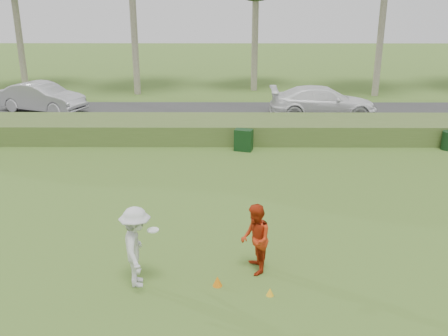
{
  "coord_description": "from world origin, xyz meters",
  "views": [
    {
      "loc": [
        0.09,
        -10.7,
        6.44
      ],
      "look_at": [
        0.0,
        4.0,
        1.3
      ],
      "focal_mm": 40.0,
      "sensor_mm": 36.0,
      "label": 1
    }
  ],
  "objects_px": {
    "player_white": "(136,247)",
    "cone_orange": "(217,281)",
    "trash_bin": "(448,140)",
    "car_mid": "(42,97)",
    "utility_cabinet": "(244,140)",
    "player_red": "(255,239)",
    "car_right": "(323,102)",
    "cone_yellow": "(270,292)"
  },
  "relations": [
    {
      "from": "cone_yellow",
      "to": "player_red",
      "type": "bearing_deg",
      "value": 105.58
    },
    {
      "from": "player_white",
      "to": "player_red",
      "type": "xyz_separation_m",
      "value": [
        2.76,
        0.58,
        -0.09
      ]
    },
    {
      "from": "player_white",
      "to": "cone_orange",
      "type": "distance_m",
      "value": 2.04
    },
    {
      "from": "player_red",
      "to": "cone_orange",
      "type": "xyz_separation_m",
      "value": [
        -0.9,
        -0.65,
        -0.75
      ]
    },
    {
      "from": "cone_yellow",
      "to": "trash_bin",
      "type": "bearing_deg",
      "value": 52.41
    },
    {
      "from": "player_white",
      "to": "car_mid",
      "type": "bearing_deg",
      "value": 16.8
    },
    {
      "from": "trash_bin",
      "to": "car_mid",
      "type": "bearing_deg",
      "value": 160.63
    },
    {
      "from": "player_white",
      "to": "trash_bin",
      "type": "relative_size",
      "value": 2.37
    },
    {
      "from": "trash_bin",
      "to": "car_mid",
      "type": "relative_size",
      "value": 0.16
    },
    {
      "from": "player_white",
      "to": "cone_orange",
      "type": "bearing_deg",
      "value": -100.92
    },
    {
      "from": "player_red",
      "to": "car_mid",
      "type": "relative_size",
      "value": 0.35
    },
    {
      "from": "player_white",
      "to": "utility_cabinet",
      "type": "relative_size",
      "value": 2.06
    },
    {
      "from": "player_white",
      "to": "player_red",
      "type": "bearing_deg",
      "value": -86.76
    },
    {
      "from": "player_white",
      "to": "car_mid",
      "type": "height_order",
      "value": "player_white"
    },
    {
      "from": "utility_cabinet",
      "to": "car_mid",
      "type": "relative_size",
      "value": 0.19
    },
    {
      "from": "cone_orange",
      "to": "player_white",
      "type": "bearing_deg",
      "value": 177.62
    },
    {
      "from": "car_mid",
      "to": "trash_bin",
      "type": "bearing_deg",
      "value": -88.45
    },
    {
      "from": "cone_yellow",
      "to": "utility_cabinet",
      "type": "relative_size",
      "value": 0.2
    },
    {
      "from": "player_white",
      "to": "car_right",
      "type": "bearing_deg",
      "value": -32.23
    },
    {
      "from": "player_white",
      "to": "car_mid",
      "type": "relative_size",
      "value": 0.39
    },
    {
      "from": "cone_orange",
      "to": "car_mid",
      "type": "distance_m",
      "value": 20.73
    },
    {
      "from": "player_white",
      "to": "cone_yellow",
      "type": "relative_size",
      "value": 10.23
    },
    {
      "from": "cone_orange",
      "to": "utility_cabinet",
      "type": "height_order",
      "value": "utility_cabinet"
    },
    {
      "from": "cone_orange",
      "to": "player_red",
      "type": "bearing_deg",
      "value": 35.82
    },
    {
      "from": "cone_orange",
      "to": "cone_yellow",
      "type": "distance_m",
      "value": 1.26
    },
    {
      "from": "player_white",
      "to": "cone_yellow",
      "type": "height_order",
      "value": "player_white"
    },
    {
      "from": "player_white",
      "to": "trash_bin",
      "type": "height_order",
      "value": "player_white"
    },
    {
      "from": "car_mid",
      "to": "player_white",
      "type": "bearing_deg",
      "value": -133.73
    },
    {
      "from": "trash_bin",
      "to": "car_right",
      "type": "xyz_separation_m",
      "value": [
        -4.43,
        5.81,
        0.48
      ]
    },
    {
      "from": "player_red",
      "to": "utility_cabinet",
      "type": "relative_size",
      "value": 1.86
    },
    {
      "from": "player_red",
      "to": "car_right",
      "type": "bearing_deg",
      "value": 157.76
    },
    {
      "from": "cone_yellow",
      "to": "player_white",
      "type": "bearing_deg",
      "value": 171.34
    },
    {
      "from": "cone_yellow",
      "to": "utility_cabinet",
      "type": "height_order",
      "value": "utility_cabinet"
    },
    {
      "from": "player_red",
      "to": "trash_bin",
      "type": "bearing_deg",
      "value": 132.29
    },
    {
      "from": "utility_cabinet",
      "to": "cone_orange",
      "type": "bearing_deg",
      "value": -78.82
    },
    {
      "from": "cone_orange",
      "to": "car_right",
      "type": "height_order",
      "value": "car_right"
    },
    {
      "from": "cone_orange",
      "to": "car_right",
      "type": "relative_size",
      "value": 0.04
    },
    {
      "from": "trash_bin",
      "to": "car_mid",
      "type": "distance_m",
      "value": 21.39
    },
    {
      "from": "player_red",
      "to": "car_mid",
      "type": "bearing_deg",
      "value": -153.5
    },
    {
      "from": "player_red",
      "to": "car_mid",
      "type": "xyz_separation_m",
      "value": [
        -11.23,
        17.3,
        0.01
      ]
    },
    {
      "from": "player_red",
      "to": "cone_yellow",
      "type": "relative_size",
      "value": 9.25
    },
    {
      "from": "player_white",
      "to": "cone_yellow",
      "type": "distance_m",
      "value": 3.2
    }
  ]
}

